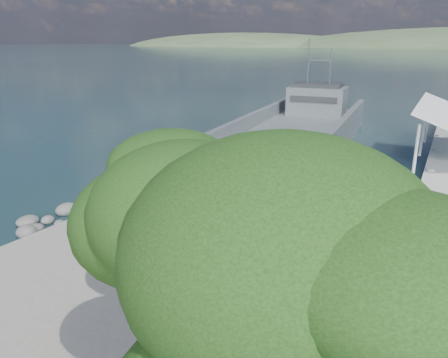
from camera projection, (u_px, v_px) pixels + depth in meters
The scene contains 7 objects.
ground at pixel (139, 251), 20.39m from camera, with size 1400.00×1400.00×0.00m, color #173239.
boat_ramp at pixel (125, 255), 19.47m from camera, with size 10.00×18.00×0.50m, color gray.
shoreline_rocks at pixel (53, 223), 23.54m from camera, with size 3.20×5.60×0.90m, color #5D5D5A, non-canonical shape.
landing_craft at pixel (292, 141), 38.80m from camera, with size 11.07×35.05×10.26m.
military_truck at pixel (220, 191), 21.78m from camera, with size 3.52×7.61×3.40m.
soldier at pixel (122, 208), 21.43m from camera, with size 0.74×0.49×2.02m, color #222F1A.
overhang_tree at pixel (238, 237), 7.26m from camera, with size 8.67×7.98×7.87m.
Camera 1 is at (12.00, -14.47, 9.44)m, focal length 35.00 mm.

